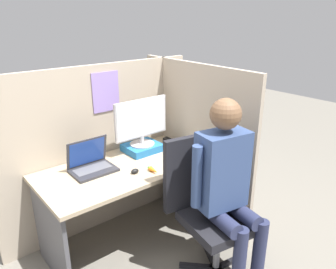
{
  "coord_description": "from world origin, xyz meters",
  "views": [
    {
      "loc": [
        -1.22,
        -1.68,
        1.86
      ],
      "look_at": [
        0.31,
        0.17,
        0.96
      ],
      "focal_mm": 35.0,
      "sensor_mm": 36.0,
      "label": 1
    }
  ],
  "objects_px": {
    "paper_box": "(142,148)",
    "stapler": "(170,142)",
    "carrot_toy": "(154,170)",
    "person": "(228,181)",
    "monitor": "(141,121)",
    "office_chair": "(207,206)",
    "laptop": "(92,165)"
  },
  "relations": [
    {
      "from": "paper_box",
      "to": "stapler",
      "type": "distance_m",
      "value": 0.29
    },
    {
      "from": "carrot_toy",
      "to": "person",
      "type": "bearing_deg",
      "value": -68.57
    },
    {
      "from": "stapler",
      "to": "monitor",
      "type": "bearing_deg",
      "value": 170.68
    },
    {
      "from": "office_chair",
      "to": "paper_box",
      "type": "bearing_deg",
      "value": 90.86
    },
    {
      "from": "monitor",
      "to": "carrot_toy",
      "type": "bearing_deg",
      "value": -113.69
    },
    {
      "from": "paper_box",
      "to": "person",
      "type": "distance_m",
      "value": 0.95
    },
    {
      "from": "paper_box",
      "to": "carrot_toy",
      "type": "height_order",
      "value": "paper_box"
    },
    {
      "from": "laptop",
      "to": "carrot_toy",
      "type": "relative_size",
      "value": 2.89
    },
    {
      "from": "monitor",
      "to": "laptop",
      "type": "relative_size",
      "value": 1.57
    },
    {
      "from": "carrot_toy",
      "to": "paper_box",
      "type": "bearing_deg",
      "value": 66.16
    },
    {
      "from": "carrot_toy",
      "to": "office_chair",
      "type": "xyz_separation_m",
      "value": [
        0.19,
        -0.4,
        -0.19
      ]
    },
    {
      "from": "paper_box",
      "to": "laptop",
      "type": "distance_m",
      "value": 0.53
    },
    {
      "from": "laptop",
      "to": "office_chair",
      "type": "bearing_deg",
      "value": -53.79
    },
    {
      "from": "person",
      "to": "office_chair",
      "type": "bearing_deg",
      "value": 100.27
    },
    {
      "from": "carrot_toy",
      "to": "person",
      "type": "xyz_separation_m",
      "value": [
        0.21,
        -0.55,
        0.07
      ]
    },
    {
      "from": "carrot_toy",
      "to": "person",
      "type": "height_order",
      "value": "person"
    },
    {
      "from": "paper_box",
      "to": "monitor",
      "type": "height_order",
      "value": "monitor"
    },
    {
      "from": "office_chair",
      "to": "laptop",
      "type": "bearing_deg",
      "value": 126.21
    },
    {
      "from": "stapler",
      "to": "office_chair",
      "type": "height_order",
      "value": "office_chair"
    },
    {
      "from": "monitor",
      "to": "office_chair",
      "type": "height_order",
      "value": "monitor"
    },
    {
      "from": "laptop",
      "to": "person",
      "type": "relative_size",
      "value": 0.24
    },
    {
      "from": "paper_box",
      "to": "stapler",
      "type": "relative_size",
      "value": 1.85
    },
    {
      "from": "monitor",
      "to": "person",
      "type": "xyz_separation_m",
      "value": [
        0.04,
        -0.95,
        -0.19
      ]
    },
    {
      "from": "monitor",
      "to": "carrot_toy",
      "type": "relative_size",
      "value": 4.53
    },
    {
      "from": "stapler",
      "to": "office_chair",
      "type": "bearing_deg",
      "value": -110.08
    },
    {
      "from": "laptop",
      "to": "person",
      "type": "distance_m",
      "value": 1.04
    },
    {
      "from": "carrot_toy",
      "to": "office_chair",
      "type": "bearing_deg",
      "value": -64.66
    },
    {
      "from": "monitor",
      "to": "paper_box",
      "type": "bearing_deg",
      "value": -90.0
    },
    {
      "from": "carrot_toy",
      "to": "office_chair",
      "type": "relative_size",
      "value": 0.11
    },
    {
      "from": "laptop",
      "to": "carrot_toy",
      "type": "height_order",
      "value": "laptop"
    },
    {
      "from": "paper_box",
      "to": "monitor",
      "type": "bearing_deg",
      "value": 90.0
    },
    {
      "from": "laptop",
      "to": "stapler",
      "type": "bearing_deg",
      "value": 1.31
    }
  ]
}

